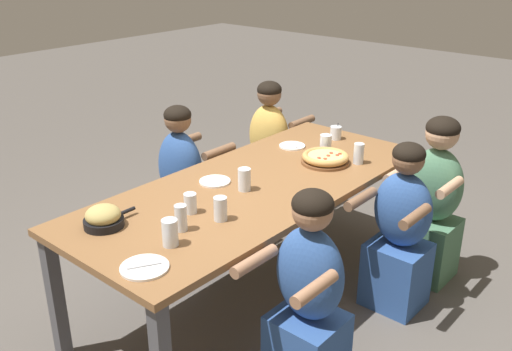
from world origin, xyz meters
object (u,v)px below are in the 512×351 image
drinking_glass_a (244,181)px  drinking_glass_g (181,218)px  cocktail_glass_blue (336,133)px  empty_plate_a (215,181)px  diner_far_center (182,192)px  skillet_bowl (104,218)px  empty_plate_c (292,146)px  diner_near_right (433,205)px  drinking_glass_b (359,155)px  drinking_glass_e (170,233)px  drinking_glass_f (326,144)px  diner_near_midright (400,235)px  empty_plate_b (145,267)px  pizza_board_main (325,158)px  diner_near_midleft (308,303)px  drinking_glass_d (220,210)px  diner_far_right (269,155)px  drinking_glass_c (190,203)px

drinking_glass_a → drinking_glass_g: (-0.57, -0.09, 0.01)m
cocktail_glass_blue → empty_plate_a: bearing=174.8°
diner_far_center → skillet_bowl: bearing=-62.9°
empty_plate_c → diner_near_right: diner_near_right is taller
drinking_glass_b → drinking_glass_e: size_ratio=1.01×
drinking_glass_f → diner_near_midright: bearing=-107.3°
drinking_glass_g → diner_far_center: (0.73, 0.81, -0.35)m
drinking_glass_g → empty_plate_b: bearing=-157.6°
drinking_glass_b → drinking_glass_g: size_ratio=0.99×
empty_plate_c → drinking_glass_e: size_ratio=1.35×
pizza_board_main → empty_plate_c: pizza_board_main is taller
cocktail_glass_blue → drinking_glass_a: bearing=-174.6°
cocktail_glass_blue → diner_near_midleft: diner_near_midleft is taller
diner_near_midright → diner_near_midleft: (-0.94, 0.00, 0.02)m
empty_plate_a → diner_near_midright: (0.66, -0.91, -0.31)m
skillet_bowl → empty_plate_c: skillet_bowl is taller
empty_plate_b → skillet_bowl: bearing=75.5°
pizza_board_main → drinking_glass_f: bearing=33.8°
pizza_board_main → drinking_glass_g: drinking_glass_g is taller
empty_plate_b → drinking_glass_d: (0.56, 0.07, 0.05)m
pizza_board_main → diner_far_center: bearing=121.3°
empty_plate_c → diner_near_midright: diner_near_midright is taller
diner_far_right → drinking_glass_e: bearing=-63.9°
drinking_glass_a → diner_near_midleft: (-0.32, -0.70, -0.35)m
cocktail_glass_blue → drinking_glass_f: (-0.26, -0.09, 0.01)m
skillet_bowl → diner_far_center: bearing=27.1°
diner_far_center → drinking_glass_c: bearing=-38.5°
drinking_glass_c → drinking_glass_f: (1.25, -0.01, -0.00)m
cocktail_glass_blue → diner_far_right: size_ratio=0.10×
empty_plate_c → drinking_glass_d: bearing=-160.5°
drinking_glass_a → drinking_glass_e: size_ratio=0.99×
drinking_glass_b → drinking_glass_f: bearing=80.5°
cocktail_glass_blue → drinking_glass_d: bearing=-169.8°
drinking_glass_d → drinking_glass_a: bearing=23.7°
empty_plate_c → drinking_glass_c: (-1.18, -0.22, 0.05)m
skillet_bowl → drinking_glass_c: (0.39, -0.22, 0.01)m
drinking_glass_a → drinking_glass_f: bearing=0.8°
drinking_glass_b → drinking_glass_c: (-1.20, 0.30, -0.00)m
pizza_board_main → diner_near_right: (0.41, -0.59, -0.30)m
drinking_glass_e → empty_plate_a: bearing=28.8°
cocktail_glass_blue → diner_near_midleft: bearing=-150.6°
empty_plate_a → empty_plate_c: (0.80, 0.03, 0.00)m
drinking_glass_c → diner_near_right: diner_near_right is taller
empty_plate_a → drinking_glass_c: bearing=-153.2°
drinking_glass_a → diner_near_right: size_ratio=0.12×
empty_plate_b → cocktail_glass_blue: (2.03, 0.34, 0.04)m
empty_plate_a → drinking_glass_a: size_ratio=1.41×
skillet_bowl → diner_near_right: 2.11m
drinking_glass_a → diner_near_midright: bearing=-48.2°
skillet_bowl → drinking_glass_a: (0.80, -0.24, 0.01)m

